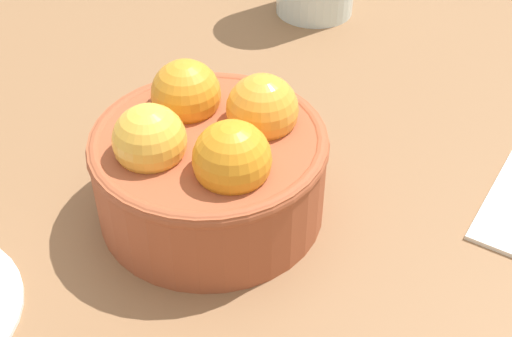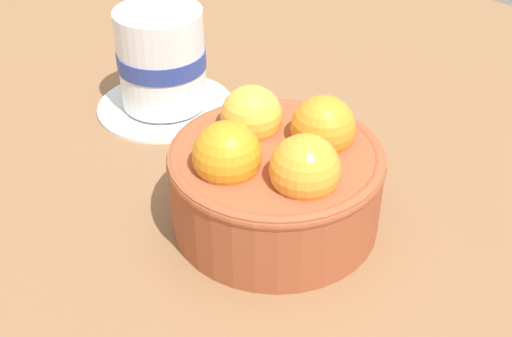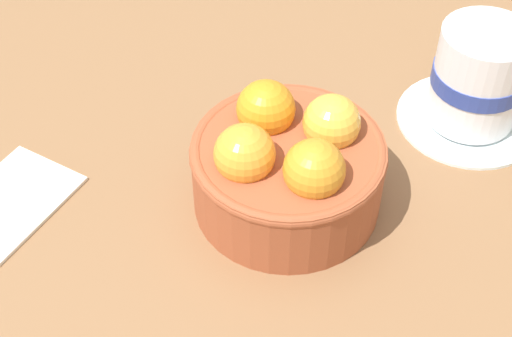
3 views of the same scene
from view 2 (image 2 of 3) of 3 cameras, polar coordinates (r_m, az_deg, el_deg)
name	(u,v)px [view 2 (image 2 of 3)]	position (r cm, az deg, el deg)	size (l,w,h in cm)	color
ground_plane	(274,237)	(47.31, 1.59, -5.88)	(156.49, 95.26, 3.04)	brown
terracotta_bowl	(276,175)	(43.92, 1.70, -0.60)	(14.20, 14.20, 8.75)	#9E4C2D
coffee_cup	(162,65)	(57.56, -8.01, 8.77)	(11.88, 11.88, 8.96)	white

